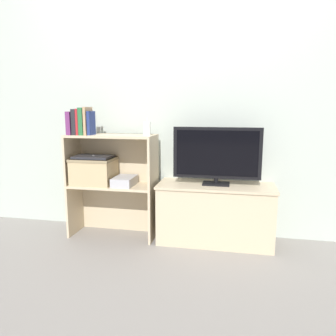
{
  "coord_description": "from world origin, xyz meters",
  "views": [
    {
      "loc": [
        0.54,
        -2.48,
        1.12
      ],
      "look_at": [
        0.0,
        0.16,
        0.63
      ],
      "focal_mm": 35.0,
      "sensor_mm": 36.0,
      "label": 1
    }
  ],
  "objects_px": {
    "tv_stand": "(215,213)",
    "book_tan": "(88,121)",
    "baby_monitor": "(147,128)",
    "book_navy": "(91,123)",
    "book_charcoal": "(77,122)",
    "book_forest": "(84,121)",
    "storage_basket_left": "(94,170)",
    "book_plum": "(72,123)",
    "laptop": "(94,157)",
    "book_crimson": "(80,122)",
    "magazine_stack": "(125,181)",
    "tv": "(217,154)"
  },
  "relations": [
    {
      "from": "tv_stand",
      "to": "book_forest",
      "type": "distance_m",
      "value": 1.35
    },
    {
      "from": "tv",
      "to": "book_tan",
      "type": "relative_size",
      "value": 3.08
    },
    {
      "from": "book_tan",
      "to": "baby_monitor",
      "type": "height_order",
      "value": "book_tan"
    },
    {
      "from": "book_crimson",
      "to": "book_navy",
      "type": "bearing_deg",
      "value": 0.0
    },
    {
      "from": "book_crimson",
      "to": "storage_basket_left",
      "type": "distance_m",
      "value": 0.43
    },
    {
      "from": "book_crimson",
      "to": "baby_monitor",
      "type": "relative_size",
      "value": 1.54
    },
    {
      "from": "book_charcoal",
      "to": "book_crimson",
      "type": "xyz_separation_m",
      "value": [
        0.03,
        0.0,
        0.0
      ]
    },
    {
      "from": "book_forest",
      "to": "book_tan",
      "type": "distance_m",
      "value": 0.04
    },
    {
      "from": "book_plum",
      "to": "magazine_stack",
      "type": "distance_m",
      "value": 0.67
    },
    {
      "from": "book_tan",
      "to": "baby_monitor",
      "type": "distance_m",
      "value": 0.51
    },
    {
      "from": "tv_stand",
      "to": "book_tan",
      "type": "relative_size",
      "value": 4.15
    },
    {
      "from": "tv_stand",
      "to": "magazine_stack",
      "type": "bearing_deg",
      "value": -176.26
    },
    {
      "from": "tv",
      "to": "storage_basket_left",
      "type": "relative_size",
      "value": 2.0
    },
    {
      "from": "book_forest",
      "to": "magazine_stack",
      "type": "bearing_deg",
      "value": 6.1
    },
    {
      "from": "book_navy",
      "to": "baby_monitor",
      "type": "distance_m",
      "value": 0.48
    },
    {
      "from": "tv",
      "to": "book_charcoal",
      "type": "distance_m",
      "value": 1.21
    },
    {
      "from": "book_tan",
      "to": "book_crimson",
      "type": "bearing_deg",
      "value": 180.0
    },
    {
      "from": "book_crimson",
      "to": "book_forest",
      "type": "relative_size",
      "value": 0.96
    },
    {
      "from": "baby_monitor",
      "to": "laptop",
      "type": "height_order",
      "value": "baby_monitor"
    },
    {
      "from": "book_crimson",
      "to": "laptop",
      "type": "distance_m",
      "value": 0.32
    },
    {
      "from": "book_plum",
      "to": "laptop",
      "type": "relative_size",
      "value": 0.61
    },
    {
      "from": "book_navy",
      "to": "book_tan",
      "type": "bearing_deg",
      "value": -180.0
    },
    {
      "from": "book_navy",
      "to": "storage_basket_left",
      "type": "bearing_deg",
      "value": 102.83
    },
    {
      "from": "book_crimson",
      "to": "laptop",
      "type": "bearing_deg",
      "value": 24.02
    },
    {
      "from": "book_navy",
      "to": "laptop",
      "type": "xyz_separation_m",
      "value": [
        -0.01,
        0.04,
        -0.29
      ]
    },
    {
      "from": "laptop",
      "to": "tv",
      "type": "bearing_deg",
      "value": 2.44
    },
    {
      "from": "laptop",
      "to": "magazine_stack",
      "type": "height_order",
      "value": "laptop"
    },
    {
      "from": "book_forest",
      "to": "storage_basket_left",
      "type": "xyz_separation_m",
      "value": [
        0.05,
        0.04,
        -0.42
      ]
    },
    {
      "from": "book_crimson",
      "to": "laptop",
      "type": "relative_size",
      "value": 0.68
    },
    {
      "from": "book_plum",
      "to": "book_navy",
      "type": "height_order",
      "value": "book_navy"
    },
    {
      "from": "book_charcoal",
      "to": "magazine_stack",
      "type": "relative_size",
      "value": 0.83
    },
    {
      "from": "tv",
      "to": "book_forest",
      "type": "xyz_separation_m",
      "value": [
        -1.11,
        -0.09,
        0.26
      ]
    },
    {
      "from": "tv",
      "to": "laptop",
      "type": "height_order",
      "value": "tv"
    },
    {
      "from": "tv",
      "to": "laptop",
      "type": "xyz_separation_m",
      "value": [
        -1.06,
        -0.05,
        -0.04
      ]
    },
    {
      "from": "tv_stand",
      "to": "book_crimson",
      "type": "bearing_deg",
      "value": -175.69
    },
    {
      "from": "book_charcoal",
      "to": "laptop",
      "type": "height_order",
      "value": "book_charcoal"
    },
    {
      "from": "tv_stand",
      "to": "laptop",
      "type": "height_order",
      "value": "laptop"
    },
    {
      "from": "tv_stand",
      "to": "tv",
      "type": "height_order",
      "value": "tv"
    },
    {
      "from": "tv_stand",
      "to": "magazine_stack",
      "type": "distance_m",
      "value": 0.82
    },
    {
      "from": "tv_stand",
      "to": "book_crimson",
      "type": "xyz_separation_m",
      "value": [
        -1.15,
        -0.09,
        0.76
      ]
    },
    {
      "from": "baby_monitor",
      "to": "magazine_stack",
      "type": "height_order",
      "value": "baby_monitor"
    },
    {
      "from": "tv_stand",
      "to": "book_tan",
      "type": "xyz_separation_m",
      "value": [
        -1.08,
        -0.09,
        0.77
      ]
    },
    {
      "from": "book_crimson",
      "to": "book_forest",
      "type": "xyz_separation_m",
      "value": [
        0.04,
        -0.0,
        0.0
      ]
    },
    {
      "from": "book_plum",
      "to": "book_crimson",
      "type": "relative_size",
      "value": 0.89
    },
    {
      "from": "book_crimson",
      "to": "book_navy",
      "type": "xyz_separation_m",
      "value": [
        0.1,
        0.0,
        -0.01
      ]
    },
    {
      "from": "baby_monitor",
      "to": "book_tan",
      "type": "bearing_deg",
      "value": -173.72
    },
    {
      "from": "book_plum",
      "to": "book_forest",
      "type": "relative_size",
      "value": 0.86
    },
    {
      "from": "book_charcoal",
      "to": "baby_monitor",
      "type": "height_order",
      "value": "book_charcoal"
    },
    {
      "from": "book_charcoal",
      "to": "book_tan",
      "type": "height_order",
      "value": "book_tan"
    },
    {
      "from": "tv",
      "to": "book_forest",
      "type": "distance_m",
      "value": 1.15
    }
  ]
}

